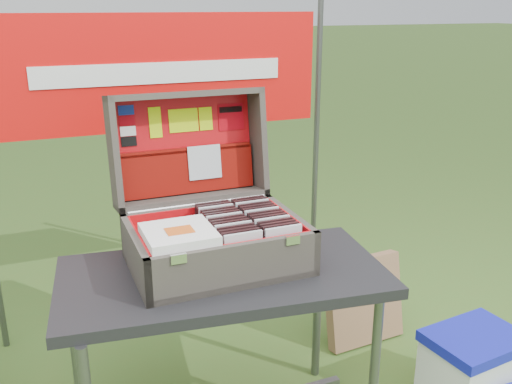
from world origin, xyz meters
name	(u,v)px	position (x,y,z in m)	size (l,w,h in m)	color
table	(225,358)	(-0.05, 0.09, 0.36)	(1.14, 0.57, 0.71)	black
table_top	(223,277)	(-0.05, 0.09, 0.69)	(1.14, 0.57, 0.04)	black
table_leg_fr	(375,365)	(0.46, -0.13, 0.34)	(0.04, 0.04, 0.67)	#59595B
table_leg_bl	(77,360)	(-0.56, 0.32, 0.34)	(0.04, 0.04, 0.67)	#59595B
table_leg_br	(317,308)	(0.46, 0.32, 0.34)	(0.04, 0.04, 0.67)	#59595B
suitcase	(210,184)	(-0.05, 0.21, 1.00)	(0.61, 0.59, 0.58)	#5B544B
suitcase_base_bottom	(217,262)	(-0.05, 0.15, 0.73)	(0.61, 0.43, 0.02)	#5B544B
suitcase_base_wall_front	(237,268)	(-0.05, -0.05, 0.79)	(0.61, 0.02, 0.16)	#5B544B
suitcase_base_wall_back	(200,225)	(-0.05, 0.36, 0.79)	(0.61, 0.02, 0.16)	#5B544B
suitcase_base_wall_left	(135,257)	(-0.34, 0.15, 0.79)	(0.02, 0.43, 0.16)	#5B544B
suitcase_base_wall_right	(290,233)	(0.24, 0.15, 0.79)	(0.02, 0.43, 0.16)	#5B544B
suitcase_liner_floor	(217,258)	(-0.05, 0.15, 0.74)	(0.56, 0.38, 0.01)	red
suitcase_latch_left	(179,259)	(-0.24, -0.06, 0.87)	(0.05, 0.01, 0.03)	silver
suitcase_latch_right	(293,240)	(0.15, -0.06, 0.87)	(0.05, 0.01, 0.03)	silver
suitcase_hinge	(199,204)	(-0.05, 0.37, 0.88)	(0.02, 0.02, 0.54)	silver
suitcase_lid_back	(184,146)	(-0.05, 0.55, 1.07)	(0.61, 0.43, 0.02)	#5B544B
suitcase_lid_rim_far	(185,94)	(-0.05, 0.51, 1.28)	(0.61, 0.02, 0.16)	#5B544B
suitcase_lid_rim_near	(193,198)	(-0.05, 0.45, 0.88)	(0.61, 0.02, 0.16)	#5B544B
suitcase_lid_rim_left	(114,154)	(-0.34, 0.48, 1.08)	(0.02, 0.43, 0.16)	#5B544B
suitcase_lid_rim_right	(257,141)	(0.24, 0.48, 1.08)	(0.02, 0.43, 0.16)	#5B544B
suitcase_lid_liner	(185,146)	(-0.05, 0.53, 1.07)	(0.55, 0.38, 0.01)	red
suitcase_liner_wall_front	(235,262)	(-0.05, -0.04, 0.81)	(0.56, 0.01, 0.14)	red
suitcase_liner_wall_back	(201,223)	(-0.05, 0.34, 0.81)	(0.56, 0.01, 0.14)	red
suitcase_liner_wall_left	(140,253)	(-0.33, 0.15, 0.81)	(0.01, 0.38, 0.14)	red
suitcase_liner_wall_right	(287,230)	(0.23, 0.15, 0.81)	(0.01, 0.38, 0.14)	red
suitcase_lid_pocket	(188,171)	(-0.05, 0.50, 0.97)	(0.54, 0.17, 0.03)	maroon
suitcase_pocket_edge	(187,150)	(-0.05, 0.51, 1.06)	(0.53, 0.02, 0.02)	maroon
suitcase_pocket_cd	(205,162)	(0.02, 0.49, 1.01)	(0.14, 0.14, 0.01)	silver
lid_sticker_cc_a	(126,110)	(-0.27, 0.55, 1.23)	(0.06, 0.04, 0.00)	#1933B2
lid_sticker_cc_b	(127,121)	(-0.27, 0.55, 1.19)	(0.06, 0.04, 0.00)	#C10411
lid_sticker_cc_c	(128,131)	(-0.27, 0.54, 1.15)	(0.06, 0.04, 0.00)	white
lid_sticker_cc_d	(129,142)	(-0.27, 0.53, 1.11)	(0.06, 0.04, 0.00)	black
lid_card_neon_tall	(155,123)	(-0.16, 0.54, 1.17)	(0.05, 0.12, 0.00)	#C5E80C
lid_card_neon_main	(184,120)	(-0.05, 0.54, 1.17)	(0.12, 0.09, 0.00)	#C5E80C
lid_card_neon_small	(206,119)	(0.04, 0.54, 1.17)	(0.05, 0.09, 0.00)	#C5E80C
lid_sticker_band	(231,117)	(0.15, 0.54, 1.17)	(0.11, 0.11, 0.00)	#C10411
lid_sticker_band_bar	(231,109)	(0.15, 0.55, 1.20)	(0.10, 0.02, 0.00)	black
cd_left_0	(243,254)	(-0.01, -0.02, 0.82)	(0.13, 0.01, 0.15)	silver
cd_left_1	(241,252)	(-0.01, 0.01, 0.82)	(0.13, 0.01, 0.15)	black
cd_left_2	(238,249)	(-0.01, 0.03, 0.82)	(0.13, 0.01, 0.15)	black
cd_left_3	(236,246)	(-0.01, 0.06, 0.82)	(0.13, 0.01, 0.15)	black
cd_left_4	(234,244)	(-0.01, 0.08, 0.82)	(0.13, 0.01, 0.15)	silver
cd_left_5	(231,241)	(-0.01, 0.10, 0.82)	(0.13, 0.01, 0.15)	black
cd_left_6	(229,239)	(-0.01, 0.13, 0.82)	(0.13, 0.01, 0.15)	black
cd_left_7	(227,236)	(-0.01, 0.15, 0.82)	(0.13, 0.01, 0.15)	black
cd_left_8	(225,234)	(-0.01, 0.17, 0.82)	(0.13, 0.01, 0.15)	silver
cd_left_9	(222,232)	(-0.01, 0.20, 0.82)	(0.13, 0.01, 0.15)	black
cd_left_10	(220,229)	(-0.01, 0.22, 0.82)	(0.13, 0.01, 0.15)	black
cd_left_11	(218,227)	(-0.01, 0.25, 0.82)	(0.13, 0.01, 0.15)	black
cd_left_12	(216,225)	(-0.01, 0.27, 0.82)	(0.13, 0.01, 0.15)	silver
cd_left_13	(214,223)	(-0.01, 0.29, 0.82)	(0.13, 0.01, 0.15)	black
cd_left_14	(212,221)	(-0.01, 0.32, 0.82)	(0.13, 0.01, 0.15)	black
cd_right_0	(283,248)	(0.13, -0.02, 0.82)	(0.13, 0.01, 0.15)	silver
cd_right_1	(280,245)	(0.13, 0.01, 0.82)	(0.13, 0.01, 0.15)	black
cd_right_2	(278,242)	(0.13, 0.03, 0.82)	(0.13, 0.01, 0.15)	black
cd_right_3	(275,240)	(0.13, 0.06, 0.82)	(0.13, 0.01, 0.15)	black
cd_right_4	(272,237)	(0.13, 0.08, 0.82)	(0.13, 0.01, 0.15)	silver
cd_right_5	(269,235)	(0.13, 0.10, 0.82)	(0.13, 0.01, 0.15)	black
cd_right_6	(267,233)	(0.13, 0.13, 0.82)	(0.13, 0.01, 0.15)	black
cd_right_7	(264,231)	(0.13, 0.15, 0.82)	(0.13, 0.01, 0.15)	black
cd_right_8	(262,228)	(0.13, 0.17, 0.82)	(0.13, 0.01, 0.15)	silver
cd_right_9	(259,226)	(0.13, 0.20, 0.82)	(0.13, 0.01, 0.15)	black
cd_right_10	(257,224)	(0.13, 0.22, 0.82)	(0.13, 0.01, 0.15)	black
cd_right_11	(255,222)	(0.13, 0.25, 0.82)	(0.13, 0.01, 0.15)	black
cd_right_12	(252,220)	(0.13, 0.27, 0.82)	(0.13, 0.01, 0.15)	silver
cd_right_13	(250,218)	(0.13, 0.29, 0.82)	(0.13, 0.01, 0.15)	black
cd_right_14	(248,216)	(0.13, 0.32, 0.82)	(0.13, 0.01, 0.15)	black
songbook_0	(179,237)	(-0.21, 0.07, 0.88)	(0.23, 0.23, 0.01)	white
songbook_1	(179,236)	(-0.21, 0.07, 0.88)	(0.23, 0.23, 0.01)	white
songbook_2	(179,235)	(-0.21, 0.07, 0.89)	(0.23, 0.23, 0.01)	white
songbook_3	(179,233)	(-0.21, 0.07, 0.89)	(0.23, 0.23, 0.01)	white
songbook_4	(179,232)	(-0.21, 0.07, 0.90)	(0.23, 0.23, 0.01)	white
songbook_5	(179,230)	(-0.21, 0.07, 0.90)	(0.23, 0.23, 0.01)	white
songbook_graphic	(179,230)	(-0.21, 0.06, 0.91)	(0.09, 0.07, 0.00)	#D85919
cooler	(472,370)	(0.96, -0.11, 0.17)	(0.38, 0.29, 0.34)	white
cooler_body	(471,375)	(0.96, -0.11, 0.15)	(0.36, 0.27, 0.29)	white
cooler_lid	(476,340)	(0.96, -0.11, 0.31)	(0.38, 0.29, 0.05)	#141BAF
cardboard_box	(364,300)	(0.82, 0.49, 0.22)	(0.41, 0.06, 0.43)	olive
banner_post_right	(316,148)	(0.85, 1.10, 0.85)	(0.03, 0.03, 1.70)	#59595B
banner	(162,73)	(0.00, 1.09, 1.30)	(1.60, 0.01, 0.55)	red
banner_text	(163,73)	(0.00, 1.08, 1.30)	(1.20, 0.00, 0.10)	white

